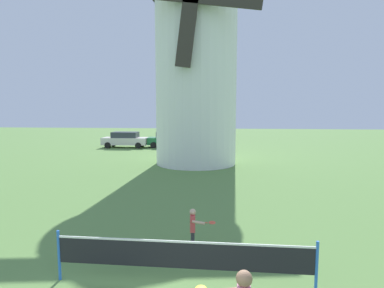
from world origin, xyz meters
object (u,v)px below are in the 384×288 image
(player_far, at_px, (194,226))
(parked_car_green, at_px, (168,139))
(windmill, at_px, (196,58))
(tennis_net, at_px, (182,255))
(parked_car_cream, at_px, (125,139))

(player_far, relative_size, parked_car_green, 0.27)
(parked_car_green, bearing_deg, windmill, -68.23)
(tennis_net, relative_size, parked_car_green, 1.33)
(tennis_net, relative_size, parked_car_cream, 1.20)
(windmill, height_order, parked_car_green, windmill)
(tennis_net, distance_m, parked_car_green, 24.60)
(parked_car_green, bearing_deg, parked_car_cream, -170.94)
(parked_car_cream, relative_size, parked_car_green, 1.11)
(parked_car_cream, bearing_deg, parked_car_green, 9.06)
(windmill, distance_m, parked_car_cream, 13.26)
(windmill, distance_m, tennis_net, 16.32)
(windmill, bearing_deg, player_far, -85.26)
(tennis_net, xyz_separation_m, parked_car_green, (-4.70, 24.15, 0.12))
(tennis_net, xyz_separation_m, parked_car_cream, (-8.86, 23.48, 0.12))
(player_far, bearing_deg, parked_car_cream, 112.33)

